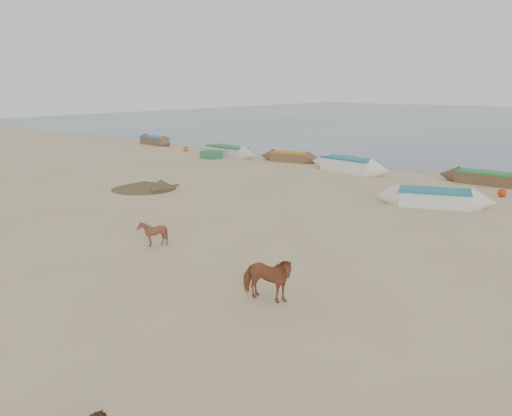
# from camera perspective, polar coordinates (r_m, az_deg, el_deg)

# --- Properties ---
(ground) EXTENTS (140.00, 140.00, 0.00)m
(ground) POSITION_cam_1_polar(r_m,az_deg,el_deg) (17.53, -8.30, -5.62)
(ground) COLOR tan
(ground) RESTS_ON ground
(cow_adult) EXTENTS (1.69, 1.09, 1.32)m
(cow_adult) POSITION_cam_1_polar(r_m,az_deg,el_deg) (13.78, 1.23, -8.06)
(cow_adult) COLOR brown
(cow_adult) RESTS_ON ground
(calf_front) EXTENTS (1.14, 1.08, 0.99)m
(calf_front) POSITION_cam_1_polar(r_m,az_deg,el_deg) (18.81, -11.73, -2.83)
(calf_front) COLOR brown
(calf_front) RESTS_ON ground
(near_canoe) EXTENTS (5.80, 3.43, 0.83)m
(near_canoe) POSITION_cam_1_polar(r_m,az_deg,el_deg) (26.05, 19.66, 1.12)
(near_canoe) COLOR silver
(near_canoe) RESTS_ON ground
(debris_pile) EXTENTS (4.36, 4.36, 0.45)m
(debris_pile) POSITION_cam_1_polar(r_m,az_deg,el_deg) (29.38, -12.69, 2.59)
(debris_pile) COLOR brown
(debris_pile) RESTS_ON ground
(waterline_canoes) EXTENTS (58.00, 4.52, 0.98)m
(waterline_canoes) POSITION_cam_1_polar(r_m,az_deg,el_deg) (34.12, 17.71, 4.15)
(waterline_canoes) COLOR brown
(waterline_canoes) RESTS_ON ground
(beach_clutter) EXTENTS (43.63, 5.81, 0.64)m
(beach_clutter) POSITION_cam_1_polar(r_m,az_deg,el_deg) (32.68, 21.93, 3.17)
(beach_clutter) COLOR #316D44
(beach_clutter) RESTS_ON ground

